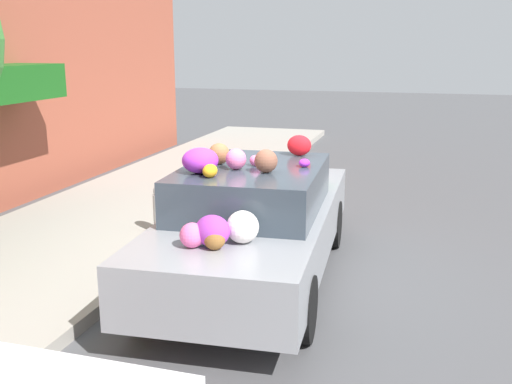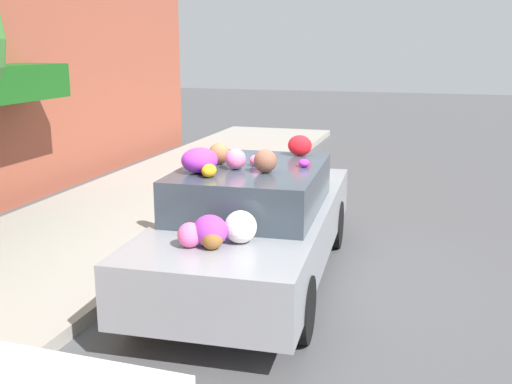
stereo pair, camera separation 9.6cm
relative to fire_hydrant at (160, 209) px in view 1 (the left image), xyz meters
The scene contains 4 objects.
ground_plane 1.88m from the fire_hydrant, 121.70° to the right, with size 60.00×60.00×0.00m, color #4C4C4F.
sidewalk_curb 1.56m from the fire_hydrant, 129.62° to the left, with size 24.00×3.20×0.15m.
fire_hydrant is the anchor object (origin of this frame).
art_car 1.99m from the fire_hydrant, 120.70° to the right, with size 4.65×1.99×1.70m.
Camera 1 is at (-6.51, -2.03, 2.76)m, focal length 42.00 mm.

